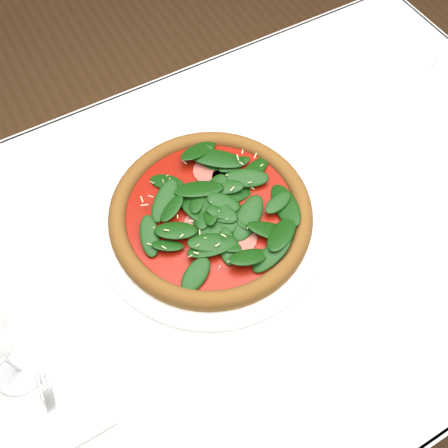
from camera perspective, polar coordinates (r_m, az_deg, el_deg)
ground at (r=1.54m, az=2.53°, el=-14.29°), size 6.00×6.00×0.00m
dining_table at (r=0.94m, az=4.06°, el=-3.35°), size 1.21×0.81×0.75m
plate at (r=0.84m, az=-1.50°, el=0.63°), size 0.39×0.39×0.02m
pizza at (r=0.82m, az=-1.54°, el=1.43°), size 0.42×0.42×0.04m
napkin at (r=0.77m, az=-18.37°, el=-21.37°), size 0.14×0.07×0.01m
fork at (r=0.77m, az=-19.00°, el=-19.46°), size 0.03×0.14×0.00m
saucer_far at (r=1.18m, az=19.81°, el=18.41°), size 0.15×0.15×0.01m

